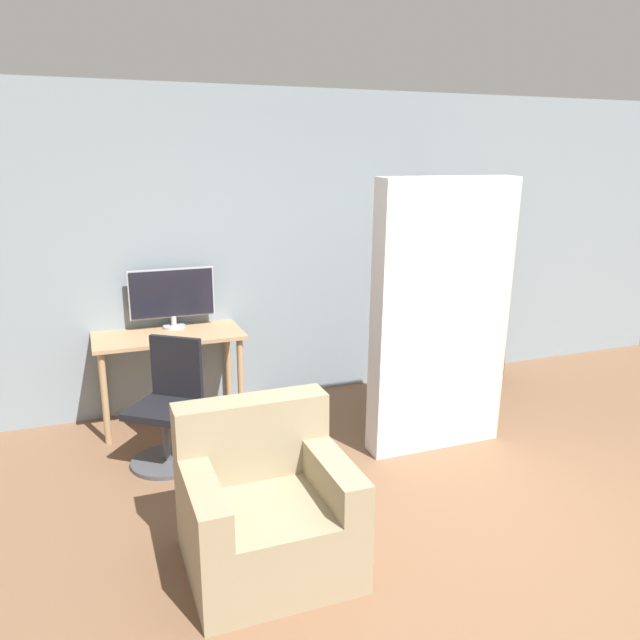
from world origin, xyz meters
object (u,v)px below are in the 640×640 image
at_px(monitor, 172,295).
at_px(bookshelf, 459,284).
at_px(mattress_near, 441,318).
at_px(armchair, 265,507).
at_px(office_chair, 169,415).

xyz_separation_m(monitor, bookshelf, (2.74, -0.01, -0.10)).
xyz_separation_m(monitor, mattress_near, (1.73, -1.33, -0.03)).
bearing_deg(armchair, monitor, 93.47).
relative_size(monitor, armchair, 0.81).
height_order(monitor, office_chair, monitor).
bearing_deg(monitor, bookshelf, -0.28).
bearing_deg(office_chair, armchair, -76.92).
height_order(monitor, mattress_near, mattress_near).
distance_m(bookshelf, mattress_near, 1.66).
relative_size(office_chair, armchair, 1.05).
bearing_deg(bookshelf, monitor, 179.72).
height_order(mattress_near, armchair, mattress_near).
distance_m(mattress_near, armchair, 1.95).
bearing_deg(monitor, office_chair, -102.09).
bearing_deg(mattress_near, office_chair, 166.09).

